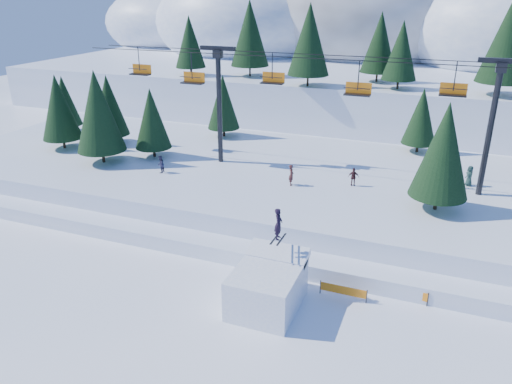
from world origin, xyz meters
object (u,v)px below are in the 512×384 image
(banner_near, at_px, (343,290))
(banner_far, at_px, (404,291))
(jump_kicker, at_px, (268,286))
(chairlift, at_px, (335,95))

(banner_near, relative_size, banner_far, 1.02)
(banner_far, bearing_deg, jump_kicker, -153.88)
(chairlift, relative_size, banner_far, 16.44)
(chairlift, bearing_deg, jump_kicker, -89.14)
(jump_kicker, distance_m, banner_near, 4.69)
(chairlift, distance_m, banner_far, 17.29)
(banner_near, bearing_deg, jump_kicker, -149.27)
(chairlift, xyz_separation_m, banner_near, (4.21, -14.06, -8.78))
(banner_near, height_order, banner_far, same)
(jump_kicker, height_order, chairlift, chairlift)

